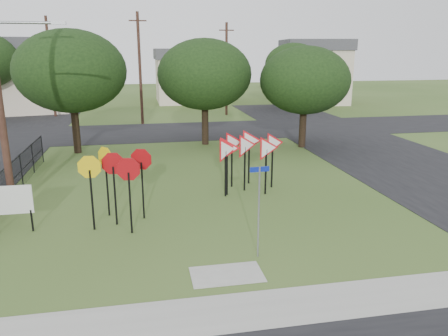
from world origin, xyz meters
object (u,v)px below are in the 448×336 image
Objects in this scene: yield_sign_cluster at (246,148)px; info_board at (12,202)px; street_name_sign at (259,206)px; stop_sign_cluster at (116,171)px.

yield_sign_cluster is 9.37m from info_board.
street_name_sign is at bearing -100.13° from yield_sign_cluster.
info_board is at bearing 156.58° from street_name_sign.
street_name_sign is 8.39m from info_board.
stop_sign_cluster is at bearing -151.32° from yield_sign_cluster.
stop_sign_cluster is (-4.22, 3.44, 0.33)m from street_name_sign.
stop_sign_cluster is 3.57m from info_board.
stop_sign_cluster is 1.59× the size of info_board.
yield_sign_cluster is 2.02× the size of info_board.
yield_sign_cluster reaches higher than info_board.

